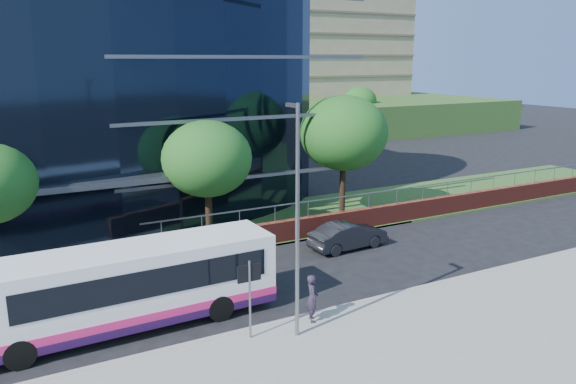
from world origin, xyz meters
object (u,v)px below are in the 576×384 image
tree_far_d (344,133)px  streetlight_east (297,216)px  parked_car (348,236)px  tree_dist_f (360,101)px  tree_far_c (207,159)px  street_sign (249,283)px  tree_dist_e (254,104)px  pedestrian (312,298)px  city_bus (127,287)px

tree_far_d → streetlight_east: streetlight_east is taller
parked_car → tree_dist_f: bearing=-39.5°
tree_far_c → street_sign: bearing=-103.3°
streetlight_east → parked_car: streetlight_east is taller
tree_far_d → tree_dist_e: bearing=75.1°
parked_car → tree_far_c: bearing=52.2°
street_sign → tree_dist_e: (19.50, 41.59, 2.39)m
parked_car → streetlight_east: bearing=131.9°
tree_far_d → parked_car: 7.43m
tree_dist_f → streetlight_east: bearing=-127.6°
parked_car → pedestrian: pedestrian is taller
tree_far_c → city_bus: 10.05m
street_sign → parked_car: street_sign is taller
tree_far_c → pedestrian: 11.07m
tree_far_c → pedestrian: bearing=-89.9°
parked_car → pedestrian: size_ratio=2.37×
tree_far_d → streetlight_east: size_ratio=0.93×
streetlight_east → pedestrian: bearing=33.4°
streetlight_east → tree_dist_f: bearing=52.4°
streetlight_east → parked_car: size_ratio=1.90×
city_bus → tree_far_c: bearing=50.6°
tree_dist_f → tree_far_d: bearing=-126.9°
street_sign → city_bus: size_ratio=0.25×
city_bus → streetlight_east: bearing=-37.5°
tree_far_d → streetlight_east: 15.77m
tree_far_d → city_bus: (-14.93, -8.56, -3.60)m
tree_dist_f → tree_far_c: bearing=-135.0°
street_sign → city_bus: bearing=138.6°
tree_far_c → tree_dist_f: (33.00, 33.00, -0.33)m
street_sign → tree_far_c: 11.14m
tree_dist_f → city_bus: bearing=-133.8°
tree_dist_e → pedestrian: size_ratio=3.67×
tree_dist_f → city_bus: 56.28m
pedestrian → city_bus: bearing=80.6°
street_sign → pedestrian: 2.76m
street_sign → tree_dist_e: 45.99m
street_sign → tree_far_d: bearing=45.2°
street_sign → tree_dist_f: (35.50, 43.59, 2.06)m
streetlight_east → city_bus: streetlight_east is taller
street_sign → streetlight_east: streetlight_east is taller
streetlight_east → pedestrian: 3.62m
parked_car → pedestrian: (-5.96, -6.41, 0.34)m
tree_far_c → tree_far_d: bearing=6.3°
tree_dist_e → pedestrian: (-16.98, -41.50, -3.50)m
street_sign → streetlight_east: 2.80m
streetlight_east → tree_far_c: bearing=84.9°
city_bus → pedestrian: (5.96, -2.94, -0.55)m
city_bus → tree_dist_e: bearing=57.9°
streetlight_east → parked_car: bearing=45.4°
street_sign → parked_car: size_ratio=0.67×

